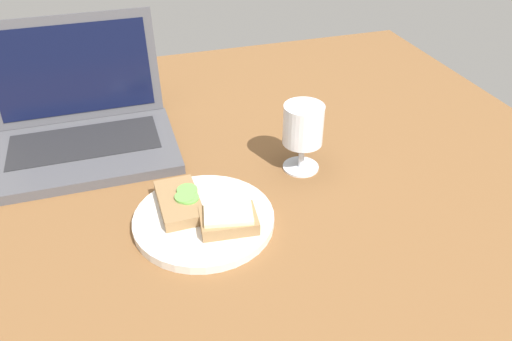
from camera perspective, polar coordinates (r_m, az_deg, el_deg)
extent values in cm
cube|color=brown|center=(89.48, -1.84, -3.89)|extent=(140.00, 140.00, 3.00)
cylinder|color=silver|center=(83.15, -5.97, -5.60)|extent=(23.25, 23.25, 1.54)
cube|color=#937047|center=(84.43, -8.78, -3.60)|extent=(6.77, 12.04, 1.98)
cylinder|color=#6BB74C|center=(84.88, -7.87, -2.24)|extent=(3.50, 3.50, 0.44)
cylinder|color=#6BB74C|center=(83.42, -8.15, -3.01)|extent=(3.34, 3.34, 0.45)
cylinder|color=#6BB74C|center=(83.27, -7.72, -3.10)|extent=(3.48, 3.48, 0.33)
cube|color=#937047|center=(79.80, -3.15, -5.73)|extent=(9.64, 7.44, 2.14)
cube|color=#F4EAB7|center=(78.88, -3.18, -4.95)|extent=(8.60, 6.94, 0.71)
cylinder|color=white|center=(96.37, 5.13, 0.42)|extent=(6.90, 6.90, 0.40)
cylinder|color=white|center=(94.78, 5.22, 1.85)|extent=(1.08, 1.08, 5.35)
cylinder|color=white|center=(91.44, 5.43, 5.25)|extent=(7.45, 7.45, 7.59)
cylinder|color=white|center=(91.83, 5.40, 4.82)|extent=(6.86, 6.86, 6.00)
cube|color=#4C4C51|center=(104.65, -18.86, 2.05)|extent=(35.34, 24.25, 1.96)
cube|color=#232326|center=(105.99, -19.00, 3.13)|extent=(28.98, 13.34, 0.16)
cube|color=#4C4C51|center=(111.51, -20.22, 10.79)|extent=(34.64, 3.64, 21.91)
cube|color=black|center=(111.05, -20.21, 10.69)|extent=(31.10, 2.55, 18.34)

